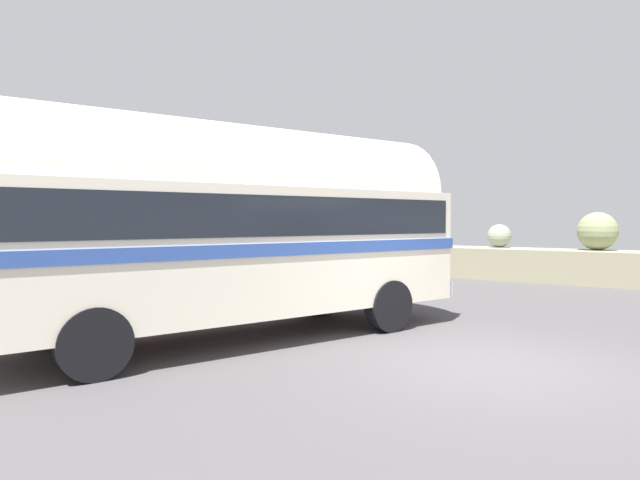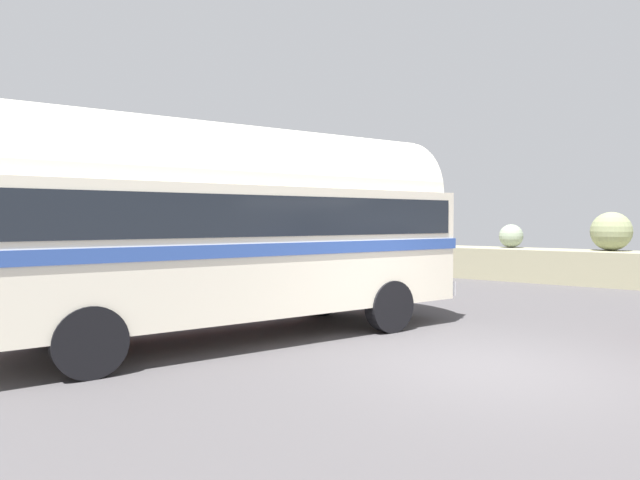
% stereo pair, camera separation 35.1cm
% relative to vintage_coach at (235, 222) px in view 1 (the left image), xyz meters
% --- Properties ---
extents(ground, '(32.00, 26.00, 0.02)m').
position_rel_vintage_coach_xyz_m(ground, '(4.16, 0.81, -2.04)').
color(ground, '#454244').
extents(breakwater, '(31.36, 1.87, 2.38)m').
position_rel_vintage_coach_xyz_m(breakwater, '(4.02, 12.62, -1.37)').
color(breakwater, gray).
rests_on(breakwater, ground).
extents(vintage_coach, '(5.04, 8.90, 3.70)m').
position_rel_vintage_coach_xyz_m(vintage_coach, '(0.00, 0.00, 0.00)').
color(vintage_coach, black).
rests_on(vintage_coach, ground).
extents(second_coach, '(4.61, 8.91, 3.70)m').
position_rel_vintage_coach_xyz_m(second_coach, '(-4.85, 1.95, 0.00)').
color(second_coach, black).
rests_on(second_coach, ground).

